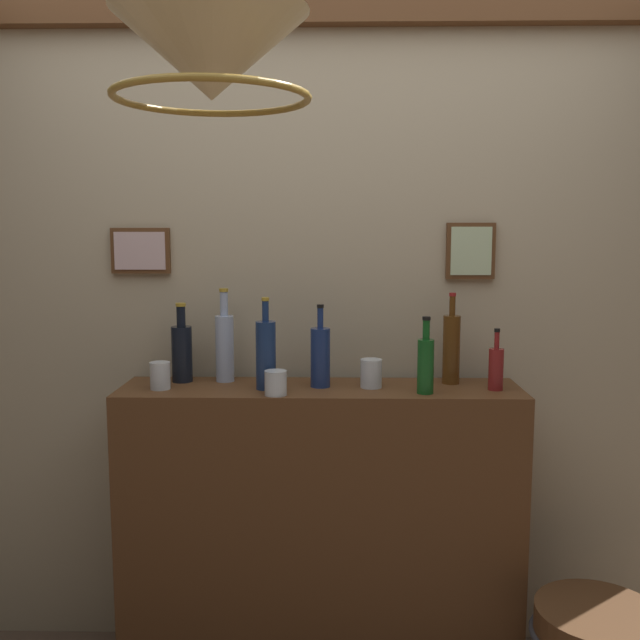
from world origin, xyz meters
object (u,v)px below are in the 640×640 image
object	(u,v)px
liquor_bottle_brandy	(496,368)
glass_tumbler_highball	(371,373)
glass_tumbler_shot	(160,376)
liquor_bottle_port	(451,348)
liquor_bottle_whiskey	(320,356)
liquor_bottle_rum	(266,354)
glass_tumbler_rocks	(276,383)
liquor_bottle_gin	(426,364)
liquor_bottle_rye	(225,345)
liquor_bottle_amaro	(182,351)
pendant_lamp	(211,59)

from	to	relation	value
liquor_bottle_brandy	glass_tumbler_highball	distance (m)	0.44
glass_tumbler_highball	glass_tumbler_shot	size ratio (longest dim) A/B	1.06
liquor_bottle_port	liquor_bottle_brandy	bearing A→B (deg)	-36.04
liquor_bottle_whiskey	liquor_bottle_brandy	size ratio (longest dim) A/B	1.36
liquor_bottle_rum	glass_tumbler_rocks	xyz separation A→B (m)	(0.04, -0.09, -0.08)
liquor_bottle_gin	glass_tumbler_rocks	size ratio (longest dim) A/B	3.15
liquor_bottle_rye	liquor_bottle_gin	bearing A→B (deg)	-14.27
liquor_bottle_rye	glass_tumbler_highball	size ratio (longest dim) A/B	3.40
liquor_bottle_rye	glass_tumbler_shot	bearing A→B (deg)	-146.94
liquor_bottle_amaro	liquor_bottle_brandy	world-z (taller)	liquor_bottle_amaro
liquor_bottle_brandy	pendant_lamp	distance (m)	1.49
glass_tumbler_highball	pendant_lamp	bearing A→B (deg)	-112.90
glass_tumbler_highball	pendant_lamp	distance (m)	1.34
liquor_bottle_amaro	liquor_bottle_rye	distance (m)	0.16
liquor_bottle_rum	liquor_bottle_port	distance (m)	0.68
liquor_bottle_amaro	pendant_lamp	xyz separation A→B (m)	(0.30, -1.02, 0.80)
liquor_bottle_rum	liquor_bottle_amaro	xyz separation A→B (m)	(-0.32, 0.12, -0.01)
pendant_lamp	glass_tumbler_rocks	bearing A→B (deg)	85.57
glass_tumbler_shot	liquor_bottle_rum	bearing A→B (deg)	1.25
glass_tumbler_rocks	glass_tumbler_highball	world-z (taller)	glass_tumbler_highball
liquor_bottle_port	liquor_bottle_whiskey	xyz separation A→B (m)	(-0.48, -0.06, -0.02)
liquor_bottle_gin	pendant_lamp	distance (m)	1.31
liquor_bottle_whiskey	pendant_lamp	distance (m)	1.26
liquor_bottle_whiskey	glass_tumbler_shot	size ratio (longest dim) A/B	3.08
liquor_bottle_brandy	glass_tumbler_shot	world-z (taller)	liquor_bottle_brandy
liquor_bottle_whiskey	liquor_bottle_rye	distance (m)	0.37
liquor_bottle_brandy	liquor_bottle_rye	bearing A→B (deg)	172.66
liquor_bottle_rye	liquor_bottle_amaro	bearing A→B (deg)	-176.11
liquor_bottle_port	liquor_bottle_gin	bearing A→B (deg)	-125.45
liquor_bottle_amaro	glass_tumbler_rocks	world-z (taller)	liquor_bottle_amaro
liquor_bottle_brandy	liquor_bottle_rye	xyz separation A→B (m)	(-0.98, 0.13, 0.06)
liquor_bottle_rum	glass_tumbler_rocks	distance (m)	0.13
liquor_bottle_rye	pendant_lamp	bearing A→B (deg)	-82.00
liquor_bottle_gin	glass_tumbler_highball	xyz separation A→B (m)	(-0.18, 0.09, -0.05)
liquor_bottle_port	glass_tumbler_shot	xyz separation A→B (m)	(-1.05, -0.11, -0.08)
liquor_bottle_port	glass_tumbler_rocks	world-z (taller)	liquor_bottle_port
liquor_bottle_whiskey	glass_tumbler_highball	xyz separation A→B (m)	(0.18, -0.01, -0.06)
liquor_bottle_port	liquor_bottle_amaro	distance (m)	0.99
glass_tumbler_highball	liquor_bottle_brandy	bearing A→B (deg)	-3.98
pendant_lamp	liquor_bottle_rum	bearing A→B (deg)	88.67
glass_tumbler_rocks	glass_tumbler_highball	bearing A→B (deg)	20.50
liquor_bottle_amaro	glass_tumbler_highball	xyz separation A→B (m)	(0.70, -0.08, -0.06)
liquor_bottle_whiskey	glass_tumbler_rocks	xyz separation A→B (m)	(-0.15, -0.13, -0.07)
liquor_bottle_rum	glass_tumbler_highball	bearing A→B (deg)	5.04
liquor_bottle_rum	liquor_bottle_rye	world-z (taller)	liquor_bottle_rye
liquor_bottle_gin	glass_tumbler_shot	xyz separation A→B (m)	(-0.93, 0.05, -0.06)
glass_tumbler_rocks	glass_tumbler_shot	distance (m)	0.43
liquor_bottle_whiskey	liquor_bottle_amaro	size ratio (longest dim) A/B	1.01
liquor_bottle_gin	glass_tumbler_rocks	world-z (taller)	liquor_bottle_gin
liquor_bottle_whiskey	glass_tumbler_rocks	world-z (taller)	liquor_bottle_whiskey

